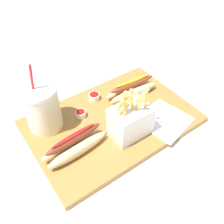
# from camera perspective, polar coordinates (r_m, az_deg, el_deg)

# --- Properties ---
(ground_plane) EXTENTS (2.40, 2.40, 0.02)m
(ground_plane) POSITION_cam_1_polar(r_m,az_deg,el_deg) (0.78, 0.00, -3.15)
(ground_plane) COLOR silver
(food_tray) EXTENTS (0.49, 0.33, 0.02)m
(food_tray) POSITION_cam_1_polar(r_m,az_deg,el_deg) (0.76, 0.00, -2.14)
(food_tray) COLOR olive
(food_tray) RESTS_ON ground_plane
(soda_cup) EXTENTS (0.10, 0.10, 0.22)m
(soda_cup) POSITION_cam_1_polar(r_m,az_deg,el_deg) (0.71, -15.69, 0.95)
(soda_cup) COLOR beige
(soda_cup) RESTS_ON food_tray
(fries_basket) EXTENTS (0.11, 0.08, 0.17)m
(fries_basket) POSITION_cam_1_polar(r_m,az_deg,el_deg) (0.68, 4.20, -2.00)
(fries_basket) COLOR white
(fries_basket) RESTS_ON food_tray
(hot_dog_1) EXTENTS (0.18, 0.06, 0.06)m
(hot_dog_1) POSITION_cam_1_polar(r_m,az_deg,el_deg) (0.82, 4.56, 5.28)
(hot_dog_1) COLOR #E5C689
(hot_dog_1) RESTS_ON food_tray
(hot_dog_2) EXTENTS (0.18, 0.07, 0.07)m
(hot_dog_2) POSITION_cam_1_polar(r_m,az_deg,el_deg) (0.66, -8.50, -7.40)
(hot_dog_2) COLOR #E5C689
(hot_dog_2) RESTS_ON food_tray
(ketchup_cup_1) EXTENTS (0.04, 0.04, 0.02)m
(ketchup_cup_1) POSITION_cam_1_polar(r_m,az_deg,el_deg) (0.81, -4.11, 3.60)
(ketchup_cup_1) COLOR white
(ketchup_cup_1) RESTS_ON food_tray
(ketchup_cup_2) EXTENTS (0.03, 0.03, 0.02)m
(ketchup_cup_2) POSITION_cam_1_polar(r_m,az_deg,el_deg) (0.76, -7.19, -0.38)
(ketchup_cup_2) COLOR white
(ketchup_cup_2) RESTS_ON food_tray
(napkin_stack) EXTENTS (0.16, 0.16, 0.00)m
(napkin_stack) POSITION_cam_1_polar(r_m,az_deg,el_deg) (0.76, 11.87, -1.86)
(napkin_stack) COLOR white
(napkin_stack) RESTS_ON food_tray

